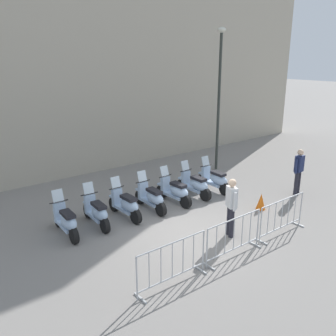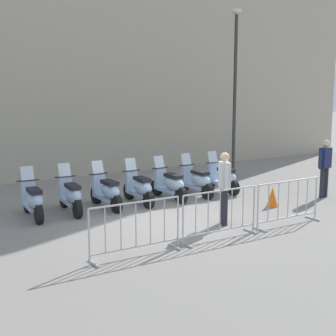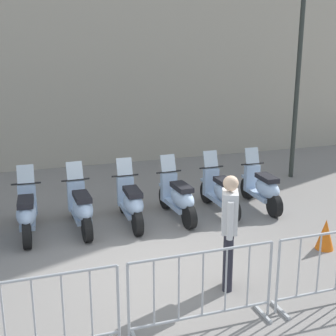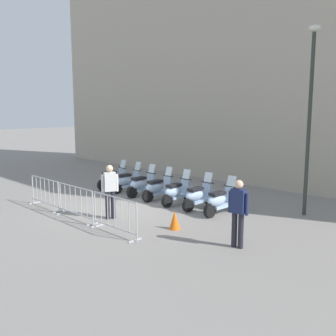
% 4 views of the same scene
% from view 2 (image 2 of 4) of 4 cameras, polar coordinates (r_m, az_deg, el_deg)
% --- Properties ---
extents(ground_plane, '(120.00, 120.00, 0.00)m').
position_cam_2_polar(ground_plane, '(11.53, 0.82, -6.32)').
color(ground_plane, gray).
extents(motorcycle_0, '(0.60, 1.72, 1.24)m').
position_cam_2_polar(motorcycle_0, '(11.94, -16.30, -3.90)').
color(motorcycle_0, black).
rests_on(motorcycle_0, ground).
extents(motorcycle_1, '(0.62, 1.72, 1.24)m').
position_cam_2_polar(motorcycle_1, '(12.25, -11.88, -3.39)').
color(motorcycle_1, black).
rests_on(motorcycle_1, ground).
extents(motorcycle_2, '(0.56, 1.72, 1.24)m').
position_cam_2_polar(motorcycle_2, '(12.56, -7.53, -2.96)').
color(motorcycle_2, black).
rests_on(motorcycle_2, ground).
extents(motorcycle_3, '(0.58, 1.73, 1.24)m').
position_cam_2_polar(motorcycle_3, '(12.96, -3.53, -2.51)').
color(motorcycle_3, black).
rests_on(motorcycle_3, ground).
extents(motorcycle_4, '(0.56, 1.72, 1.24)m').
position_cam_2_polar(motorcycle_4, '(13.44, 0.24, -2.07)').
color(motorcycle_4, black).
rests_on(motorcycle_4, ground).
extents(motorcycle_5, '(0.56, 1.73, 1.24)m').
position_cam_2_polar(motorcycle_5, '(14.01, 3.55, -1.62)').
color(motorcycle_5, black).
rests_on(motorcycle_5, ground).
extents(motorcycle_6, '(0.58, 1.73, 1.24)m').
position_cam_2_polar(motorcycle_6, '(14.57, 6.77, -1.24)').
color(motorcycle_6, black).
rests_on(motorcycle_6, ground).
extents(barrier_segment_0, '(1.93, 0.58, 1.07)m').
position_cam_2_polar(barrier_segment_0, '(8.90, -3.98, -7.58)').
color(barrier_segment_0, '#B2B5B7').
rests_on(barrier_segment_0, ground).
extents(barrier_segment_1, '(1.93, 0.58, 1.07)m').
position_cam_2_polar(barrier_segment_1, '(9.96, 6.44, -5.78)').
color(barrier_segment_1, '#B2B5B7').
rests_on(barrier_segment_1, ground).
extents(barrier_segment_2, '(1.93, 0.58, 1.07)m').
position_cam_2_polar(barrier_segment_2, '(11.29, 14.59, -4.23)').
color(barrier_segment_2, '#B2B5B7').
rests_on(barrier_segment_2, ground).
extents(street_lamp, '(0.36, 0.36, 6.03)m').
position_cam_2_polar(street_lamp, '(17.09, 8.28, 10.95)').
color(street_lamp, '#2D332D').
rests_on(street_lamp, ground).
extents(officer_near_row_end, '(0.55, 0.23, 1.73)m').
position_cam_2_polar(officer_near_row_end, '(14.45, 18.78, 0.35)').
color(officer_near_row_end, '#23232D').
rests_on(officer_near_row_end, ground).
extents(officer_mid_plaza, '(0.37, 0.49, 1.73)m').
position_cam_2_polar(officer_mid_plaza, '(10.92, 6.95, -1.97)').
color(officer_mid_plaza, '#23232D').
rests_on(officer_mid_plaza, ground).
extents(traffic_cone, '(0.32, 0.32, 0.55)m').
position_cam_2_polar(traffic_cone, '(12.99, 12.75, -3.51)').
color(traffic_cone, orange).
rests_on(traffic_cone, ground).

